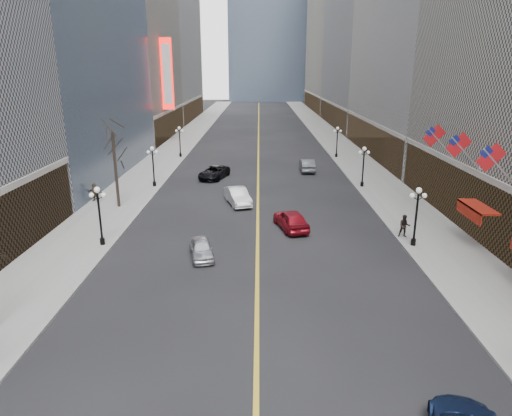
{
  "coord_description": "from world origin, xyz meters",
  "views": [
    {
      "loc": [
        0.1,
        -2.27,
        12.98
      ],
      "look_at": [
        -0.05,
        20.02,
        6.14
      ],
      "focal_mm": 32.0,
      "sensor_mm": 36.0,
      "label": 1
    }
  ],
  "objects_px": {
    "car_nb_far": "(214,172)",
    "car_sb_far": "(307,165)",
    "car_nb_near": "(201,249)",
    "car_sb_mid": "(291,220)",
    "streetlamp_west_2": "(153,162)",
    "streetlamp_east_2": "(364,162)",
    "car_nb_mid": "(238,196)",
    "streetlamp_east_3": "(337,139)",
    "streetlamp_west_1": "(99,210)",
    "streetlamp_west_3": "(180,139)",
    "streetlamp_east_1": "(417,211)"
  },
  "relations": [
    {
      "from": "streetlamp_west_1",
      "to": "car_sb_far",
      "type": "distance_m",
      "value": 32.25
    },
    {
      "from": "streetlamp_west_1",
      "to": "car_sb_far",
      "type": "bearing_deg",
      "value": 55.51
    },
    {
      "from": "streetlamp_west_1",
      "to": "car_sb_mid",
      "type": "bearing_deg",
      "value": 15.34
    },
    {
      "from": "streetlamp_west_2",
      "to": "streetlamp_west_3",
      "type": "xyz_separation_m",
      "value": [
        0.0,
        18.0,
        0.0
      ]
    },
    {
      "from": "car_nb_far",
      "to": "car_sb_far",
      "type": "distance_m",
      "value": 12.54
    },
    {
      "from": "streetlamp_east_3",
      "to": "streetlamp_west_1",
      "type": "bearing_deg",
      "value": -123.25
    },
    {
      "from": "streetlamp_east_3",
      "to": "car_sb_far",
      "type": "distance_m",
      "value": 11.09
    },
    {
      "from": "streetlamp_west_1",
      "to": "streetlamp_east_2",
      "type": "bearing_deg",
      "value": 37.33
    },
    {
      "from": "streetlamp_east_3",
      "to": "streetlamp_west_3",
      "type": "relative_size",
      "value": 1.0
    },
    {
      "from": "streetlamp_east_2",
      "to": "streetlamp_west_1",
      "type": "relative_size",
      "value": 1.0
    },
    {
      "from": "streetlamp_east_3",
      "to": "car_nb_mid",
      "type": "relative_size",
      "value": 0.9
    },
    {
      "from": "streetlamp_east_2",
      "to": "streetlamp_west_1",
      "type": "height_order",
      "value": "same"
    },
    {
      "from": "streetlamp_east_3",
      "to": "streetlamp_west_1",
      "type": "xyz_separation_m",
      "value": [
        -23.6,
        -36.0,
        0.0
      ]
    },
    {
      "from": "streetlamp_east_3",
      "to": "streetlamp_west_2",
      "type": "bearing_deg",
      "value": -142.67
    },
    {
      "from": "car_sb_far",
      "to": "streetlamp_east_1",
      "type": "bearing_deg",
      "value": 101.65
    },
    {
      "from": "streetlamp_west_2",
      "to": "car_nb_near",
      "type": "bearing_deg",
      "value": -68.78
    },
    {
      "from": "streetlamp_east_2",
      "to": "streetlamp_west_1",
      "type": "bearing_deg",
      "value": -142.67
    },
    {
      "from": "streetlamp_east_3",
      "to": "streetlamp_east_2",
      "type": "bearing_deg",
      "value": -90.0
    },
    {
      "from": "streetlamp_east_2",
      "to": "streetlamp_west_2",
      "type": "relative_size",
      "value": 1.0
    },
    {
      "from": "car_sb_mid",
      "to": "streetlamp_west_3",
      "type": "bearing_deg",
      "value": -80.39
    },
    {
      "from": "car_sb_far",
      "to": "car_sb_mid",
      "type": "bearing_deg",
      "value": 81.03
    },
    {
      "from": "streetlamp_east_2",
      "to": "car_nb_mid",
      "type": "height_order",
      "value": "streetlamp_east_2"
    },
    {
      "from": "streetlamp_west_2",
      "to": "car_nb_near",
      "type": "distance_m",
      "value": 21.66
    },
    {
      "from": "streetlamp_west_3",
      "to": "car_sb_far",
      "type": "distance_m",
      "value": 20.64
    },
    {
      "from": "streetlamp_east_2",
      "to": "car_sb_mid",
      "type": "relative_size",
      "value": 0.92
    },
    {
      "from": "streetlamp_east_1",
      "to": "streetlamp_east_2",
      "type": "xyz_separation_m",
      "value": [
        0.0,
        18.0,
        0.0
      ]
    },
    {
      "from": "streetlamp_east_3",
      "to": "car_sb_far",
      "type": "bearing_deg",
      "value": -119.58
    },
    {
      "from": "streetlamp_west_1",
      "to": "streetlamp_west_2",
      "type": "height_order",
      "value": "same"
    },
    {
      "from": "streetlamp_east_1",
      "to": "car_nb_near",
      "type": "xyz_separation_m",
      "value": [
        -15.8,
        -2.08,
        -2.24
      ]
    },
    {
      "from": "streetlamp_east_3",
      "to": "streetlamp_west_3",
      "type": "bearing_deg",
      "value": 180.0
    },
    {
      "from": "streetlamp_west_3",
      "to": "car_nb_far",
      "type": "distance_m",
      "value": 15.18
    },
    {
      "from": "streetlamp_east_2",
      "to": "streetlamp_west_2",
      "type": "distance_m",
      "value": 23.6
    },
    {
      "from": "streetlamp_east_1",
      "to": "car_sb_mid",
      "type": "bearing_deg",
      "value": 156.04
    },
    {
      "from": "streetlamp_west_1",
      "to": "car_nb_near",
      "type": "bearing_deg",
      "value": -14.97
    },
    {
      "from": "streetlamp_west_2",
      "to": "car_nb_far",
      "type": "height_order",
      "value": "streetlamp_west_2"
    },
    {
      "from": "car_sb_far",
      "to": "streetlamp_east_3",
      "type": "bearing_deg",
      "value": -119.38
    },
    {
      "from": "car_sb_far",
      "to": "streetlamp_west_1",
      "type": "bearing_deg",
      "value": 55.71
    },
    {
      "from": "streetlamp_east_2",
      "to": "streetlamp_east_3",
      "type": "distance_m",
      "value": 18.0
    },
    {
      "from": "streetlamp_east_2",
      "to": "car_nb_far",
      "type": "distance_m",
      "value": 17.9
    },
    {
      "from": "car_nb_mid",
      "to": "car_sb_far",
      "type": "relative_size",
      "value": 1.01
    },
    {
      "from": "car_nb_near",
      "to": "car_sb_mid",
      "type": "distance_m",
      "value": 9.12
    },
    {
      "from": "car_nb_far",
      "to": "car_sb_far",
      "type": "bearing_deg",
      "value": 35.72
    },
    {
      "from": "streetlamp_west_1",
      "to": "car_sb_far",
      "type": "xyz_separation_m",
      "value": [
        18.23,
        26.53,
        -2.09
      ]
    },
    {
      "from": "streetlamp_east_1",
      "to": "car_nb_far",
      "type": "bearing_deg",
      "value": 127.55
    },
    {
      "from": "streetlamp_east_2",
      "to": "streetlamp_west_3",
      "type": "distance_m",
      "value": 29.68
    },
    {
      "from": "car_nb_near",
      "to": "car_sb_mid",
      "type": "xyz_separation_m",
      "value": [
        6.79,
        6.09,
        0.17
      ]
    },
    {
      "from": "car_nb_near",
      "to": "car_sb_mid",
      "type": "relative_size",
      "value": 0.79
    },
    {
      "from": "streetlamp_east_3",
      "to": "car_nb_far",
      "type": "height_order",
      "value": "streetlamp_east_3"
    },
    {
      "from": "car_nb_near",
      "to": "car_nb_far",
      "type": "relative_size",
      "value": 0.71
    },
    {
      "from": "streetlamp_west_1",
      "to": "streetlamp_west_3",
      "type": "relative_size",
      "value": 1.0
    }
  ]
}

